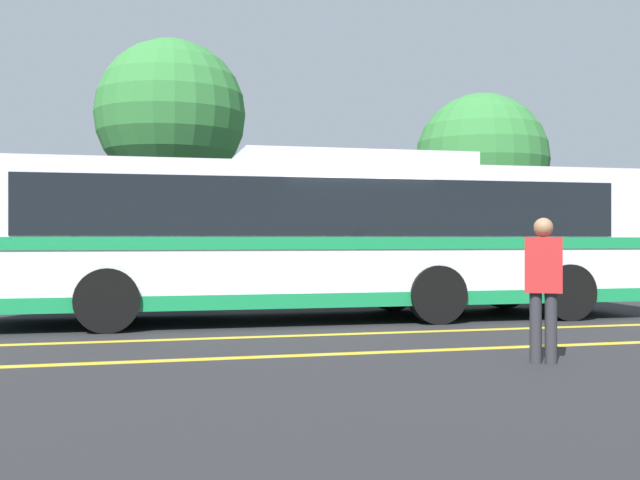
{
  "coord_description": "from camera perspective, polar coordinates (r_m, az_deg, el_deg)",
  "views": [
    {
      "loc": [
        -3.68,
        -12.93,
        1.44
      ],
      "look_at": [
        -0.4,
        0.18,
        1.43
      ],
      "focal_mm": 42.0,
      "sensor_mm": 36.0,
      "label": 1
    }
  ],
  "objects": [
    {
      "name": "curb_strip",
      "position": [
        18.58,
        -3.85,
        -4.17
      ],
      "size": [
        39.77,
        0.36,
        0.15
      ],
      "primitive_type": "cube",
      "color": "#99999E",
      "rests_on": "ground_plane"
    },
    {
      "name": "transit_bus",
      "position": [
        13.52,
        0.06,
        0.54
      ],
      "size": [
        12.13,
        2.89,
        2.98
      ],
      "rotation": [
        0.0,
        0.0,
        1.55
      ],
      "color": "silver",
      "rests_on": "ground_plane"
    },
    {
      "name": "lane_strip_0",
      "position": [
        11.48,
        2.68,
        -7.15
      ],
      "size": [
        31.77,
        0.2,
        0.01
      ],
      "primitive_type": "cube",
      "rotation": [
        0.0,
        0.0,
        1.57
      ],
      "color": "gold",
      "rests_on": "ground_plane"
    },
    {
      "name": "tree_3",
      "position": [
        25.86,
        12.21,
        5.97
      ],
      "size": [
        4.46,
        4.46,
        6.34
      ],
      "color": "#513823",
      "rests_on": "ground_plane"
    },
    {
      "name": "parked_car_1",
      "position": [
        17.01,
        -14.89,
        -2.32
      ],
      "size": [
        4.49,
        1.91,
        1.43
      ],
      "rotation": [
        0.0,
        0.0,
        -1.6
      ],
      "color": "navy",
      "rests_on": "ground_plane"
    },
    {
      "name": "ground_plane",
      "position": [
        13.52,
        1.84,
        -6.07
      ],
      "size": [
        220.0,
        220.0,
        0.0
      ],
      "primitive_type": "plane",
      "color": "#262628"
    },
    {
      "name": "pedestrian_1",
      "position": [
        9.09,
        16.65,
        -2.97
      ],
      "size": [
        0.47,
        0.4,
        1.69
      ],
      "rotation": [
        0.0,
        0.0,
        5.77
      ],
      "color": "#2D2D33",
      "rests_on": "ground_plane"
    },
    {
      "name": "parked_car_2",
      "position": [
        17.92,
        5.78,
        -2.43
      ],
      "size": [
        4.46,
        1.8,
        1.28
      ],
      "rotation": [
        0.0,
        0.0,
        -1.56
      ],
      "color": "#4C3823",
      "rests_on": "ground_plane"
    },
    {
      "name": "lane_strip_1",
      "position": [
        9.73,
        5.88,
        -8.46
      ],
      "size": [
        31.77,
        0.2,
        0.01
      ],
      "primitive_type": "cube",
      "rotation": [
        0.0,
        0.0,
        1.57
      ],
      "color": "gold",
      "rests_on": "ground_plane"
    },
    {
      "name": "tree_1",
      "position": [
        22.2,
        -11.3,
        9.32
      ],
      "size": [
        4.3,
        4.3,
        7.18
      ],
      "color": "#513823",
      "rests_on": "ground_plane"
    }
  ]
}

